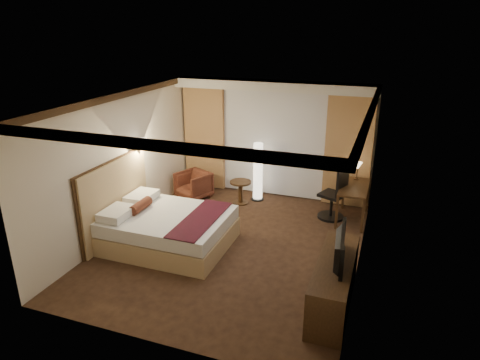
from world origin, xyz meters
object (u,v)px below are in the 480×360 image
(armchair, at_px, (193,184))
(dresser, at_px, (334,283))
(side_table, at_px, (241,192))
(desk, at_px, (353,203))
(bed, at_px, (169,229))
(office_chair, at_px, (332,193))
(floor_lamp, at_px, (258,172))
(television, at_px, (335,243))

(armchair, relative_size, dresser, 0.38)
(side_table, xyz_separation_m, desk, (2.48, -0.04, 0.11))
(side_table, xyz_separation_m, dresser, (2.53, -3.07, 0.09))
(armchair, xyz_separation_m, desk, (3.63, 0.02, 0.03))
(armchair, height_order, desk, desk)
(side_table, height_order, desk, desk)
(bed, xyz_separation_m, side_table, (0.58, 2.29, -0.05))
(dresser, bearing_deg, office_chair, 99.07)
(office_chair, height_order, dresser, office_chair)
(floor_lamp, bearing_deg, office_chair, -13.80)
(bed, relative_size, office_chair, 1.92)
(desk, xyz_separation_m, dresser, (0.05, -3.03, -0.02))
(side_table, xyz_separation_m, television, (2.50, -3.07, 0.74))
(side_table, bearing_deg, desk, -1.02)
(desk, bearing_deg, television, -89.62)
(side_table, distance_m, office_chair, 2.08)
(side_table, relative_size, office_chair, 0.47)
(armchair, xyz_separation_m, floor_lamp, (1.45, 0.40, 0.34))
(desk, distance_m, dresser, 3.03)
(bed, bearing_deg, armchair, 104.34)
(desk, distance_m, office_chair, 0.47)
(office_chair, xyz_separation_m, dresser, (0.47, -2.98, -0.20))
(desk, distance_m, television, 3.09)
(armchair, height_order, television, television)
(bed, height_order, dresser, dresser)
(bed, xyz_separation_m, armchair, (-0.57, 2.23, 0.03))
(floor_lamp, height_order, dresser, floor_lamp)
(bed, height_order, television, television)
(bed, xyz_separation_m, desk, (3.06, 2.25, 0.06))
(armchair, relative_size, television, 0.69)
(floor_lamp, relative_size, desk, 1.17)
(side_table, relative_size, desk, 0.45)
(bed, xyz_separation_m, floor_lamp, (0.88, 2.63, 0.37))
(bed, relative_size, dresser, 1.17)
(floor_lamp, bearing_deg, dresser, -56.80)
(television, bearing_deg, side_table, 33.51)
(bed, xyz_separation_m, television, (3.08, -0.78, 0.69))
(television, bearing_deg, dresser, -95.64)
(television, bearing_deg, office_chair, 2.86)
(armchair, distance_m, dresser, 4.75)
(armchair, bearing_deg, floor_lamp, 39.40)
(dresser, bearing_deg, side_table, 129.49)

